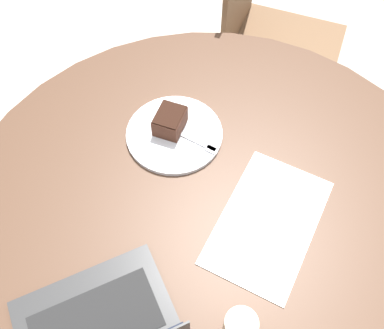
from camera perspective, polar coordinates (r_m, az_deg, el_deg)
The scene contains 8 objects.
ground_plane at distance 1.76m, azimuth 1.62°, elevation -16.57°, with size 12.00×12.00×0.00m, color #B7AD9E.
dining_table at distance 1.21m, azimuth 2.30°, elevation -8.85°, with size 1.30×1.30×0.71m.
chair at distance 1.83m, azimuth 9.47°, elevation 16.08°, with size 0.58×0.58×0.99m.
paper_document at distance 1.10m, azimuth 9.63°, elevation -7.20°, with size 0.41×0.34×0.00m.
plate at distance 1.22m, azimuth -2.25°, elevation 3.90°, with size 0.26×0.26×0.01m.
cake_slice at distance 1.20m, azimuth -2.83°, elevation 5.55°, with size 0.11×0.11×0.06m.
fork at distance 1.20m, azimuth 0.28°, elevation 3.11°, with size 0.08×0.17×0.00m.
coffee_glass at distance 0.96m, azimuth 6.05°, elevation -20.03°, with size 0.07×0.07×0.10m.
Camera 1 is at (0.34, 0.35, 1.69)m, focal length 42.00 mm.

